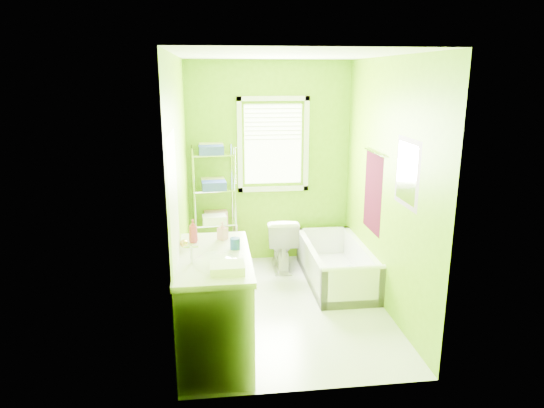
{
  "coord_description": "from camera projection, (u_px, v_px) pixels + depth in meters",
  "views": [
    {
      "loc": [
        -0.73,
        -4.71,
        2.43
      ],
      "look_at": [
        -0.11,
        0.25,
        1.08
      ],
      "focal_mm": 32.0,
      "sensor_mm": 36.0,
      "label": 1
    }
  ],
  "objects": [
    {
      "name": "toilet",
      "position": [
        281.0,
        242.0,
        6.18
      ],
      "size": [
        0.42,
        0.7,
        0.69
      ],
      "primitive_type": "imported",
      "rotation": [
        0.0,
        0.0,
        3.1
      ],
      "color": "white",
      "rests_on": "ground"
    },
    {
      "name": "room_envelope",
      "position": [
        286.0,
        165.0,
        4.83
      ],
      "size": [
        2.14,
        2.94,
        2.62
      ],
      "color": "#69A307",
      "rests_on": "ground"
    },
    {
      "name": "right_wall_decor",
      "position": [
        385.0,
        185.0,
        4.99
      ],
      "size": [
        0.04,
        1.48,
        1.17
      ],
      "color": "#3D0716",
      "rests_on": "ground"
    },
    {
      "name": "door",
      "position": [
        177.0,
        257.0,
        3.89
      ],
      "size": [
        0.09,
        0.8,
        2.0
      ],
      "color": "white",
      "rests_on": "ground"
    },
    {
      "name": "wire_shelf_unit",
      "position": [
        215.0,
        193.0,
        6.1
      ],
      "size": [
        0.56,
        0.45,
        1.59
      ],
      "color": "silver",
      "rests_on": "ground"
    },
    {
      "name": "vanity",
      "position": [
        215.0,
        302.0,
        4.25
      ],
      "size": [
        0.63,
        1.24,
        1.15
      ],
      "color": "white",
      "rests_on": "ground"
    },
    {
      "name": "bathtub",
      "position": [
        336.0,
        270.0,
        5.8
      ],
      "size": [
        0.69,
        1.48,
        0.48
      ],
      "color": "white",
      "rests_on": "ground"
    },
    {
      "name": "ground",
      "position": [
        285.0,
        306.0,
        5.23
      ],
      "size": [
        2.9,
        2.9,
        0.0
      ],
      "primitive_type": "plane",
      "color": "silver",
      "rests_on": "ground"
    },
    {
      "name": "window",
      "position": [
        273.0,
        140.0,
        6.18
      ],
      "size": [
        0.92,
        0.05,
        1.22
      ],
      "color": "white",
      "rests_on": "ground"
    }
  ]
}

